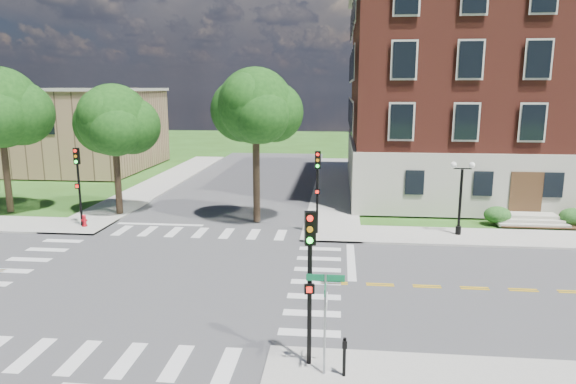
# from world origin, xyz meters

# --- Properties ---
(ground) EXTENTS (160.00, 160.00, 0.00)m
(ground) POSITION_xyz_m (0.00, 0.00, 0.00)
(ground) COLOR #2B4F16
(ground) RESTS_ON ground
(road_ew) EXTENTS (90.00, 12.00, 0.01)m
(road_ew) POSITION_xyz_m (0.00, 0.00, 0.01)
(road_ew) COLOR #3D3D3F
(road_ew) RESTS_ON ground
(road_ns) EXTENTS (12.00, 90.00, 0.01)m
(road_ns) POSITION_xyz_m (0.00, 0.00, 0.01)
(road_ns) COLOR #3D3D3F
(road_ns) RESTS_ON ground
(sidewalk_ne) EXTENTS (34.00, 34.00, 0.12)m
(sidewalk_ne) POSITION_xyz_m (15.38, 15.38, 0.06)
(sidewalk_ne) COLOR #9E9B93
(sidewalk_ne) RESTS_ON ground
(sidewalk_nw) EXTENTS (34.00, 34.00, 0.12)m
(sidewalk_nw) POSITION_xyz_m (-15.38, 15.38, 0.06)
(sidewalk_nw) COLOR #9E9B93
(sidewalk_nw) RESTS_ON ground
(crosswalk_east) EXTENTS (2.20, 10.20, 0.02)m
(crosswalk_east) POSITION_xyz_m (7.20, 0.00, 0.00)
(crosswalk_east) COLOR silver
(crosswalk_east) RESTS_ON ground
(stop_bar_east) EXTENTS (0.40, 5.50, 0.00)m
(stop_bar_east) POSITION_xyz_m (8.80, 3.00, 0.00)
(stop_bar_east) COLOR silver
(stop_bar_east) RESTS_ON ground
(main_building) EXTENTS (30.60, 22.40, 16.50)m
(main_building) POSITION_xyz_m (24.00, 21.99, 8.34)
(main_building) COLOR #B9B6A3
(main_building) RESTS_ON ground
(secondary_building) EXTENTS (20.40, 15.40, 8.30)m
(secondary_building) POSITION_xyz_m (-22.00, 30.00, 4.28)
(secondary_building) COLOR #8B684C
(secondary_building) RESTS_ON ground
(tree_c) EXTENTS (4.69, 4.69, 8.60)m
(tree_c) POSITION_xyz_m (-6.57, 10.96, 6.34)
(tree_c) COLOR black
(tree_c) RESTS_ON ground
(tree_d) EXTENTS (4.64, 4.64, 9.57)m
(tree_d) POSITION_xyz_m (2.98, 9.83, 7.32)
(tree_d) COLOR black
(tree_d) RESTS_ON ground
(traffic_signal_se) EXTENTS (0.36, 0.41, 4.80)m
(traffic_signal_se) POSITION_xyz_m (7.32, -7.00, 3.19)
(traffic_signal_se) COLOR black
(traffic_signal_se) RESTS_ON ground
(traffic_signal_ne) EXTENTS (0.35, 0.39, 4.80)m
(traffic_signal_ne) POSITION_xyz_m (6.90, 7.47, 3.19)
(traffic_signal_ne) COLOR black
(traffic_signal_ne) RESTS_ON ground
(traffic_signal_nw) EXTENTS (0.34, 0.37, 4.80)m
(traffic_signal_nw) POSITION_xyz_m (-7.57, 7.70, 3.19)
(traffic_signal_nw) COLOR black
(traffic_signal_nw) RESTS_ON ground
(twin_lamp_west) EXTENTS (1.36, 0.36, 4.23)m
(twin_lamp_west) POSITION_xyz_m (15.03, 8.01, 2.52)
(twin_lamp_west) COLOR black
(twin_lamp_west) RESTS_ON ground
(street_sign_pole) EXTENTS (1.10, 1.10, 3.10)m
(street_sign_pole) POSITION_xyz_m (7.81, -7.53, 2.31)
(street_sign_pole) COLOR gray
(street_sign_pole) RESTS_ON ground
(push_button_post) EXTENTS (0.14, 0.21, 1.20)m
(push_button_post) POSITION_xyz_m (8.39, -7.60, 0.80)
(push_button_post) COLOR black
(push_button_post) RESTS_ON ground
(fire_hydrant) EXTENTS (0.35, 0.35, 0.75)m
(fire_hydrant) POSITION_xyz_m (-7.31, 7.52, 0.46)
(fire_hydrant) COLOR #A20C16
(fire_hydrant) RESTS_ON ground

